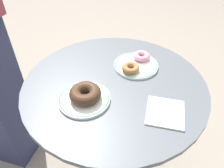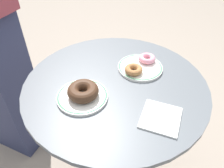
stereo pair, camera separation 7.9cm
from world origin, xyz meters
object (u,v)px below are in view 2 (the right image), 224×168
at_px(donut_chocolate, 83,91).
at_px(donut_cinnamon, 134,70).
at_px(plate_left, 82,96).
at_px(plate_right, 140,67).
at_px(paper_napkin, 161,118).
at_px(cafe_table, 115,124).
at_px(donut_pink_frosted, 147,58).

bearing_deg(donut_chocolate, donut_cinnamon, -11.36).
xyz_separation_m(plate_left, plate_right, (0.27, -0.04, 0.00)).
relative_size(plate_right, paper_napkin, 1.43).
height_order(plate_left, donut_cinnamon, donut_cinnamon).
height_order(plate_left, paper_napkin, plate_left).
distance_m(plate_left, paper_napkin, 0.27).
bearing_deg(cafe_table, donut_chocolate, 168.14).
xyz_separation_m(plate_right, donut_pink_frosted, (0.05, 0.00, 0.02)).
relative_size(plate_left, plate_right, 0.99).
bearing_deg(plate_left, plate_right, -9.45).
relative_size(plate_left, paper_napkin, 1.41).
xyz_separation_m(cafe_table, plate_left, (-0.13, 0.03, 0.25)).
relative_size(donut_chocolate, donut_cinnamon, 1.55).
bearing_deg(donut_cinnamon, paper_napkin, -120.09).
xyz_separation_m(plate_left, donut_cinnamon, (0.22, -0.05, 0.02)).
bearing_deg(donut_pink_frosted, donut_cinnamon, -176.25).
bearing_deg(plate_left, donut_pink_frosted, -7.54).
relative_size(cafe_table, paper_napkin, 5.69).
height_order(plate_left, plate_right, same).
distance_m(donut_chocolate, paper_napkin, 0.27).
relative_size(plate_right, donut_pink_frosted, 2.60).
distance_m(plate_right, paper_napkin, 0.26).
height_order(plate_right, donut_cinnamon, donut_cinnamon).
bearing_deg(cafe_table, donut_cinnamon, -10.58).
relative_size(cafe_table, plate_right, 3.98).
bearing_deg(plate_right, donut_pink_frosted, 3.27).
distance_m(cafe_table, donut_pink_frosted, 0.32).
relative_size(donut_chocolate, paper_napkin, 0.85).
bearing_deg(paper_napkin, plate_left, 112.54).
bearing_deg(donut_chocolate, donut_pink_frosted, -6.79).
bearing_deg(donut_cinnamon, plate_left, 167.64).
bearing_deg(cafe_table, donut_pink_frosted, -3.05).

